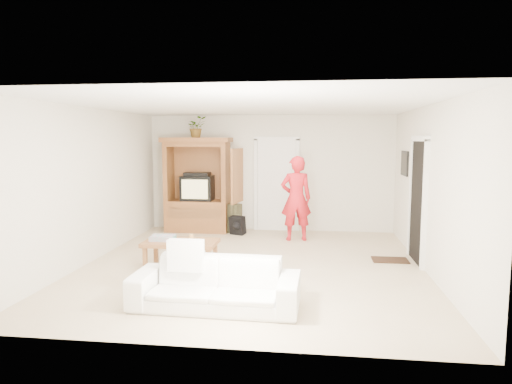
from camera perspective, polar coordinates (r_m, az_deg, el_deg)
floor at (r=7.60m, az=-0.45°, el=-9.18°), size 6.00×6.00×0.00m
ceiling at (r=7.33m, az=-0.46°, el=10.78°), size 6.00×6.00×0.00m
wall_back at (r=10.32m, az=1.77°, el=2.37°), size 5.50×0.00×5.50m
wall_front at (r=4.43m, az=-5.66°, el=-3.49°), size 5.50×0.00×5.50m
wall_left at (r=8.18m, az=-19.91°, el=0.84°), size 0.00×6.00×6.00m
wall_right at (r=7.50m, az=20.86°, el=0.29°), size 0.00×6.00×6.00m
armoire at (r=10.30m, az=-7.18°, el=0.13°), size 1.82×1.14×2.10m
door_back at (r=10.30m, az=2.58°, el=0.80°), size 0.85×0.05×2.04m
doorway_right at (r=8.11m, az=19.61°, el=-1.20°), size 0.05×0.90×2.04m
framed_picture at (r=9.32m, az=18.09°, el=3.43°), size 0.03×0.60×0.48m
doormat at (r=8.22m, az=16.41°, el=-8.16°), size 0.60×0.40×0.02m
plant at (r=10.21m, az=-7.47°, el=8.05°), size 0.55×0.54×0.46m
man at (r=9.32m, az=5.03°, el=-0.80°), size 0.70×0.54×1.73m
sofa at (r=5.75m, az=-5.09°, el=-11.36°), size 2.08×0.86×0.60m
coffee_table at (r=7.51m, az=-9.38°, el=-6.46°), size 1.18×0.65×0.44m
towel at (r=7.58m, az=-11.57°, el=-5.64°), size 0.39×0.30×0.08m
candle at (r=7.49m, az=-8.10°, el=-5.63°), size 0.08×0.08×0.10m
backpack_black at (r=9.93m, az=-2.33°, el=-4.24°), size 0.36×0.29×0.39m
backpack_olive at (r=10.17m, az=-2.89°, el=-3.27°), size 0.40×0.35×0.64m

